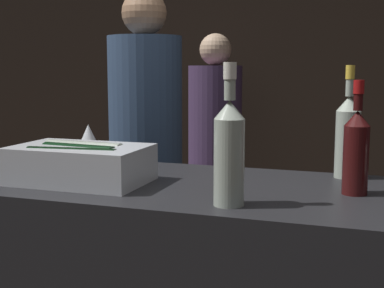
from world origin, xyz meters
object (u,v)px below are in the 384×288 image
object	(u,v)px
ice_bin_with_bottles	(80,162)
person_blond_tee	(215,146)
wine_glass	(88,136)
red_wine_bottle_tall	(356,149)
rose_wine_bottle	(348,134)
white_wine_bottle	(229,148)
person_in_hoodie	(146,160)

from	to	relation	value
ice_bin_with_bottles	person_blond_tee	distance (m)	2.00
ice_bin_with_bottles	person_blond_tee	xyz separation A→B (m)	(-0.15, 1.99, -0.23)
ice_bin_with_bottles	wine_glass	xyz separation A→B (m)	(-0.16, 0.33, 0.04)
red_wine_bottle_tall	rose_wine_bottle	size ratio (longest dim) A/B	0.88
rose_wine_bottle	person_blond_tee	distance (m)	1.91
white_wine_bottle	rose_wine_bottle	world-z (taller)	white_wine_bottle
rose_wine_bottle	wine_glass	bearing A→B (deg)	-179.37
wine_glass	red_wine_bottle_tall	distance (m)	1.01
ice_bin_with_bottles	person_in_hoodie	world-z (taller)	person_in_hoodie
person_in_hoodie	person_blond_tee	distance (m)	1.10
rose_wine_bottle	person_in_hoodie	bearing A→B (deg)	150.40
person_in_hoodie	person_blond_tee	xyz separation A→B (m)	(0.02, 1.10, -0.08)
red_wine_bottle_tall	person_in_hoodie	world-z (taller)	person_in_hoodie
red_wine_bottle_tall	person_blond_tee	distance (m)	2.13
white_wine_bottle	person_in_hoodie	xyz separation A→B (m)	(-0.68, 1.01, -0.23)
red_wine_bottle_tall	white_wine_bottle	distance (m)	0.39
wine_glass	person_in_hoodie	size ratio (longest dim) A/B	0.08
rose_wine_bottle	person_in_hoodie	size ratio (longest dim) A/B	0.20
ice_bin_with_bottles	person_blond_tee	bearing A→B (deg)	94.25
ice_bin_with_bottles	wine_glass	world-z (taller)	wine_glass
ice_bin_with_bottles	person_blond_tee	world-z (taller)	person_blond_tee
red_wine_bottle_tall	person_blond_tee	bearing A→B (deg)	117.29
person_in_hoodie	person_blond_tee	world-z (taller)	person_in_hoodie
red_wine_bottle_tall	person_in_hoodie	size ratio (longest dim) A/B	0.18
white_wine_bottle	person_in_hoodie	world-z (taller)	person_in_hoodie
red_wine_bottle_tall	person_blond_tee	world-z (taller)	person_blond_tee
white_wine_bottle	person_in_hoodie	distance (m)	1.24
red_wine_bottle_tall	rose_wine_bottle	xyz separation A→B (m)	(-0.03, 0.23, 0.01)
ice_bin_with_bottles	wine_glass	distance (m)	0.37
white_wine_bottle	person_blond_tee	world-z (taller)	person_blond_tee
ice_bin_with_bottles	rose_wine_bottle	distance (m)	0.86
wine_glass	rose_wine_bottle	distance (m)	0.95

